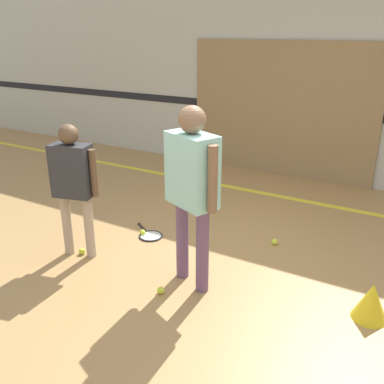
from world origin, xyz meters
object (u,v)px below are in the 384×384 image
object	(u,v)px
person_instructor	(192,180)
tennis_ball_by_spare_racket	(143,232)
tennis_ball_stray_right	(82,251)
tennis_ball_near_instructor	(161,290)
person_student_left	(73,178)
racket_spare_on_floor	(150,235)
tennis_ball_stray_left	(275,242)
training_cone	(371,302)

from	to	relation	value
person_instructor	tennis_ball_by_spare_racket	world-z (taller)	person_instructor
tennis_ball_stray_right	tennis_ball_by_spare_racket	bearing A→B (deg)	66.82
tennis_ball_near_instructor	person_student_left	bearing A→B (deg)	171.48
racket_spare_on_floor	tennis_ball_stray_left	xyz separation A→B (m)	(1.29, 0.51, 0.02)
racket_spare_on_floor	tennis_ball_by_spare_racket	bearing A→B (deg)	48.62
person_student_left	tennis_ball_stray_left	xyz separation A→B (m)	(1.66, 1.21, -0.81)
racket_spare_on_floor	tennis_ball_near_instructor	world-z (taller)	tennis_ball_near_instructor
person_instructor	training_cone	size ratio (longest dim) A/B	5.20
person_student_left	tennis_ball_by_spare_racket	xyz separation A→B (m)	(0.29, 0.68, -0.81)
person_instructor	tennis_ball_near_instructor	distance (m)	1.02
tennis_ball_near_instructor	tennis_ball_stray_left	bearing A→B (deg)	68.09
tennis_ball_by_spare_racket	tennis_ball_stray_right	world-z (taller)	same
person_student_left	tennis_ball_stray_right	world-z (taller)	person_student_left
tennis_ball_stray_left	tennis_ball_by_spare_racket	bearing A→B (deg)	-158.82
person_instructor	tennis_ball_stray_right	bearing A→B (deg)	-152.07
training_cone	person_instructor	bearing A→B (deg)	-169.74
tennis_ball_near_instructor	training_cone	distance (m)	1.74
tennis_ball_by_spare_racket	tennis_ball_stray_right	bearing A→B (deg)	-113.18
tennis_ball_near_instructor	tennis_ball_stray_right	world-z (taller)	same
tennis_ball_near_instructor	tennis_ball_by_spare_racket	distance (m)	1.17
tennis_ball_near_instructor	tennis_ball_stray_left	xyz separation A→B (m)	(0.55, 1.38, 0.00)
person_instructor	racket_spare_on_floor	size ratio (longest dim) A/B	3.21
person_instructor	tennis_ball_near_instructor	xyz separation A→B (m)	(-0.15, -0.29, -0.97)
person_student_left	tennis_ball_stray_right	size ratio (longest dim) A/B	20.62
tennis_ball_stray_left	training_cone	distance (m)	1.37
person_instructor	tennis_ball_stray_right	size ratio (longest dim) A/B	24.59
person_instructor	racket_spare_on_floor	distance (m)	1.45
racket_spare_on_floor	person_instructor	bearing A→B (deg)	178.33
tennis_ball_near_instructor	tennis_ball_stray_left	distance (m)	1.48
racket_spare_on_floor	tennis_ball_by_spare_racket	size ratio (longest dim) A/B	7.67
tennis_ball_stray_left	training_cone	xyz separation A→B (m)	(1.09, -0.82, 0.12)
person_student_left	tennis_ball_stray_left	size ratio (longest dim) A/B	20.62
person_student_left	tennis_ball_near_instructor	world-z (taller)	person_student_left
person_instructor	racket_spare_on_floor	xyz separation A→B (m)	(-0.88, 0.58, -0.99)
tennis_ball_stray_right	person_instructor	bearing A→B (deg)	5.09
racket_spare_on_floor	training_cone	world-z (taller)	training_cone
person_student_left	person_instructor	bearing A→B (deg)	-9.54
tennis_ball_stray_left	training_cone	size ratio (longest dim) A/B	0.21
person_instructor	racket_spare_on_floor	world-z (taller)	person_instructor
person_student_left	tennis_ball_stray_left	world-z (taller)	person_student_left
person_student_left	racket_spare_on_floor	xyz separation A→B (m)	(0.37, 0.70, -0.83)
person_student_left	training_cone	world-z (taller)	person_student_left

